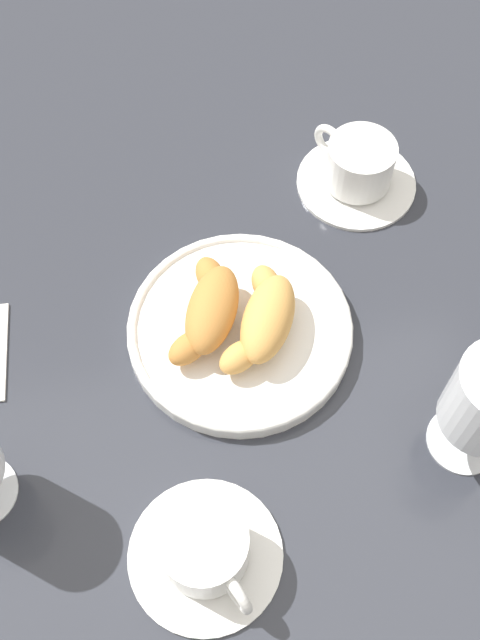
{
  "coord_description": "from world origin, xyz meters",
  "views": [
    {
      "loc": [
        -0.33,
        0.06,
        0.68
      ],
      "look_at": [
        0.03,
        -0.01,
        0.03
      ],
      "focal_mm": 42.46,
      "sensor_mm": 36.0,
      "label": 1
    }
  ],
  "objects_px": {
    "pastry_plate": "(240,329)",
    "croissant_small": "(209,310)",
    "croissant_large": "(265,319)",
    "coffee_cup_far": "(205,550)",
    "coffee_cup_near": "(358,168)"
  },
  "relations": [
    {
      "from": "pastry_plate",
      "to": "croissant_small",
      "type": "height_order",
      "value": "croissant_small"
    },
    {
      "from": "pastry_plate",
      "to": "croissant_large",
      "type": "xyz_separation_m",
      "value": [
        -0.01,
        -0.02,
        0.03
      ]
    },
    {
      "from": "croissant_small",
      "to": "croissant_large",
      "type": "bearing_deg",
      "value": -111.66
    },
    {
      "from": "croissant_large",
      "to": "croissant_small",
      "type": "height_order",
      "value": "same"
    },
    {
      "from": "croissant_large",
      "to": "coffee_cup_far",
      "type": "height_order",
      "value": "croissant_large"
    },
    {
      "from": "coffee_cup_near",
      "to": "coffee_cup_far",
      "type": "xyz_separation_m",
      "value": [
        -0.38,
        0.24,
        0.0
      ]
    },
    {
      "from": "coffee_cup_near",
      "to": "coffee_cup_far",
      "type": "relative_size",
      "value": 1.0
    },
    {
      "from": "croissant_large",
      "to": "coffee_cup_far",
      "type": "relative_size",
      "value": 0.9
    },
    {
      "from": "croissant_small",
      "to": "coffee_cup_far",
      "type": "xyz_separation_m",
      "value": [
        -0.22,
        0.04,
        -0.01
      ]
    },
    {
      "from": "pastry_plate",
      "to": "coffee_cup_near",
      "type": "distance_m",
      "value": 0.24
    },
    {
      "from": "coffee_cup_far",
      "to": "croissant_small",
      "type": "bearing_deg",
      "value": -10.9
    },
    {
      "from": "pastry_plate",
      "to": "croissant_small",
      "type": "xyz_separation_m",
      "value": [
        0.01,
        0.03,
        0.03
      ]
    },
    {
      "from": "pastry_plate",
      "to": "croissant_large",
      "type": "relative_size",
      "value": 1.85
    },
    {
      "from": "pastry_plate",
      "to": "coffee_cup_far",
      "type": "distance_m",
      "value": 0.22
    },
    {
      "from": "pastry_plate",
      "to": "coffee_cup_near",
      "type": "relative_size",
      "value": 1.67
    }
  ]
}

